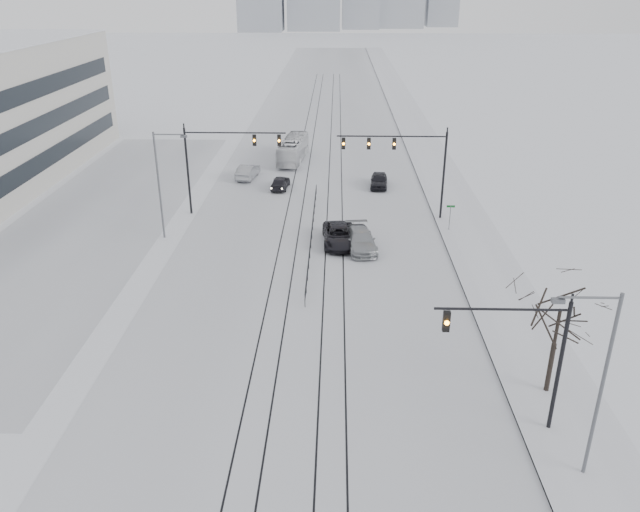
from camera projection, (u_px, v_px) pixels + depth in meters
The scene contains 19 objects.
road at pixel (321, 150), 79.88m from camera, with size 22.00×260.00×0.02m, color silver.
sidewalk_east at pixel (426, 150), 79.53m from camera, with size 5.00×260.00×0.16m, color silver.
curb at pixel (407, 150), 79.60m from camera, with size 0.10×260.00×0.12m, color gray.
parking_strip at pixel (98, 216), 57.53m from camera, with size 14.00×60.00×0.03m, color silver.
tram_rails at pixel (316, 200), 61.61m from camera, with size 5.30×180.00×0.01m.
traffic_mast_near at pixel (527, 349), 28.45m from camera, with size 6.10×0.37×7.00m.
traffic_mast_ne at pixel (407, 157), 54.51m from camera, with size 9.60×0.37×8.00m.
traffic_mast_nw at pixel (219, 155), 55.90m from camera, with size 9.10×0.37×8.00m.
street_light_east at pixel (597, 376), 25.40m from camera, with size 2.73×0.25×9.00m.
street_light_west at pixel (162, 178), 50.66m from camera, with size 2.73×0.25×9.00m.
bare_tree at pixel (559, 318), 31.16m from camera, with size 4.40×4.40×6.10m.
median_fence at pixel (312, 233), 52.27m from camera, with size 0.06×24.00×1.00m.
street_sign at pixel (450, 214), 53.38m from camera, with size 0.70×0.06×2.40m.
sedan_sb_inner at pixel (280, 183), 64.77m from camera, with size 1.60×3.97×1.35m, color black.
sedan_sb_outer at pixel (248, 172), 68.16m from camera, with size 1.60×4.60×1.52m, color gray.
sedan_nb_front at pixel (339, 235), 51.12m from camera, with size 2.56×5.56×1.54m, color black.
sedan_nb_right at pixel (361, 240), 50.20m from camera, with size 2.19×5.39×1.56m, color #95989C.
sedan_nb_far at pixel (379, 180), 65.25m from camera, with size 1.72×4.28×1.46m, color black.
box_truck at pixel (293, 149), 74.53m from camera, with size 2.32×9.92×2.76m, color silver.
Camera 1 is at (1.96, -18.51, 20.00)m, focal length 35.00 mm.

